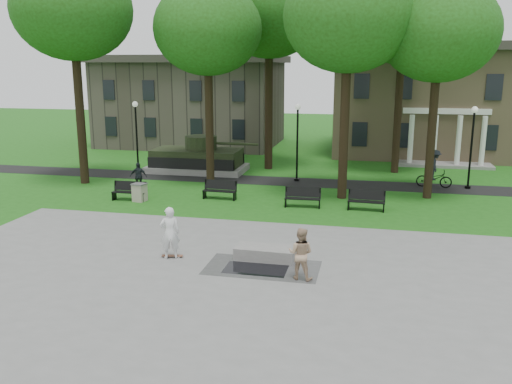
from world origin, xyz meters
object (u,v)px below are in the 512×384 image
at_px(trash_bin, 140,192).
at_px(cyclist, 435,172).
at_px(skateboarder, 170,233).
at_px(park_bench_0, 130,191).
at_px(concrete_block, 266,253).
at_px(friend_watching, 301,253).

bearing_deg(trash_bin, cyclist, 23.78).
relative_size(skateboarder, park_bench_0, 1.09).
height_order(skateboarder, cyclist, cyclist).
bearing_deg(concrete_block, park_bench_0, 140.48).
bearing_deg(friend_watching, park_bench_0, -32.15).
xyz_separation_m(skateboarder, cyclist, (10.69, 14.68, -0.10)).
relative_size(concrete_block, friend_watching, 1.25).
distance_m(cyclist, trash_bin, 16.88).
relative_size(friend_watching, cyclist, 0.80).
bearing_deg(trash_bin, concrete_block, -41.17).
distance_m(concrete_block, friend_watching, 2.32).
bearing_deg(trash_bin, park_bench_0, 170.95).
bearing_deg(park_bench_0, concrete_block, -40.65).
relative_size(skateboarder, trash_bin, 2.05).
relative_size(park_bench_0, trash_bin, 1.88).
relative_size(skateboarder, friend_watching, 1.11).
bearing_deg(cyclist, concrete_block, 157.02).
bearing_deg(friend_watching, cyclist, -101.62).
relative_size(skateboarder, cyclist, 0.89).
height_order(park_bench_0, trash_bin, park_bench_0).
height_order(skateboarder, trash_bin, skateboarder).
relative_size(concrete_block, park_bench_0, 1.22).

